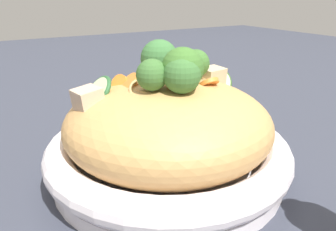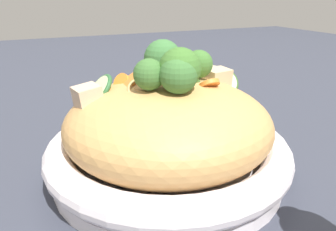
# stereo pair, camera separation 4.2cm
# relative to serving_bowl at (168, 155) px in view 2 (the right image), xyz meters

# --- Properties ---
(ground_plane) EXTENTS (3.00, 3.00, 0.00)m
(ground_plane) POSITION_rel_serving_bowl_xyz_m (0.00, 0.00, -0.03)
(ground_plane) COLOR #353845
(serving_bowl) EXTENTS (0.32, 0.32, 0.06)m
(serving_bowl) POSITION_rel_serving_bowl_xyz_m (0.00, 0.00, 0.00)
(serving_bowl) COLOR white
(serving_bowl) RESTS_ON ground_plane
(noodle_heap) EXTENTS (0.26, 0.26, 0.12)m
(noodle_heap) POSITION_rel_serving_bowl_xyz_m (0.00, 0.00, 0.04)
(noodle_heap) COLOR tan
(noodle_heap) RESTS_ON serving_bowl
(broccoli_florets) EXTENTS (0.13, 0.14, 0.06)m
(broccoli_florets) POSITION_rel_serving_bowl_xyz_m (-0.01, 0.00, 0.12)
(broccoli_florets) COLOR #95B370
(broccoli_florets) RESTS_ON serving_bowl
(carrot_coins) EXTENTS (0.12, 0.10, 0.03)m
(carrot_coins) POSITION_rel_serving_bowl_xyz_m (0.01, 0.00, 0.10)
(carrot_coins) COLOR orange
(carrot_coins) RESTS_ON serving_bowl
(zucchini_slices) EXTENTS (0.22, 0.08, 0.05)m
(zucchini_slices) POSITION_rel_serving_bowl_xyz_m (-0.02, -0.02, 0.09)
(zucchini_slices) COLOR beige
(zucchini_slices) RESTS_ON serving_bowl
(chicken_chunks) EXTENTS (0.22, 0.07, 0.03)m
(chicken_chunks) POSITION_rel_serving_bowl_xyz_m (-0.03, -0.04, 0.09)
(chicken_chunks) COLOR #D1B78A
(chicken_chunks) RESTS_ON serving_bowl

